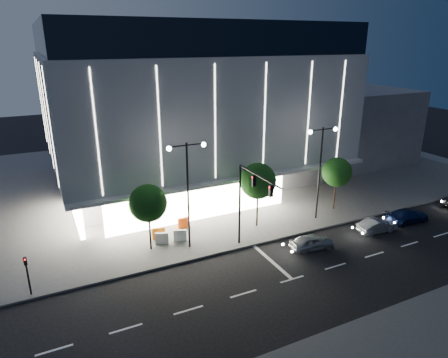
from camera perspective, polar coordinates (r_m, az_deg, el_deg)
ground at (r=30.22m, az=4.82°, el=-13.58°), size 160.00×160.00×0.00m
sidewalk_museum at (r=51.82m, az=-3.86°, el=0.90°), size 70.00×40.00×0.15m
museum at (r=47.42m, az=-5.63°, el=10.58°), size 30.00×25.80×18.00m
annex_building at (r=61.29m, az=14.71°, el=7.95°), size 16.00×20.00×10.00m
traffic_mast at (r=30.94m, az=3.55°, el=-2.25°), size 0.33×5.89×7.07m
street_lamp_west at (r=31.30m, az=-5.22°, el=-0.22°), size 3.16×0.36×9.00m
street_lamp_east at (r=37.62m, az=13.63°, el=2.66°), size 3.16×0.36×9.00m
ped_signal_far at (r=29.96m, az=-26.29°, el=-11.81°), size 0.22×0.24×3.00m
tree_left at (r=32.07m, az=-10.74°, el=-3.69°), size 3.02×3.02×5.72m
tree_mid at (r=35.59m, az=4.89°, el=-0.55°), size 3.25×3.25×6.15m
tree_right at (r=40.86m, az=15.81°, el=0.74°), size 2.91×2.91×5.51m
car_lead at (r=33.96m, az=12.46°, el=-8.80°), size 3.89×1.92×1.27m
car_second at (r=38.52m, az=21.03°, el=-6.24°), size 3.78×1.54×1.22m
car_third at (r=41.62m, az=24.75°, el=-4.81°), size 4.46×1.98×1.27m
barrier_a at (r=36.61m, az=-5.79°, el=-6.25°), size 1.11×0.32×1.00m
barrier_b at (r=34.14m, az=-8.87°, el=-8.37°), size 1.12×0.63×1.00m
barrier_c at (r=35.01m, az=-9.34°, el=-7.67°), size 1.13×0.44×1.00m
barrier_d at (r=34.43m, az=-6.29°, el=-8.00°), size 1.11×0.67×1.00m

